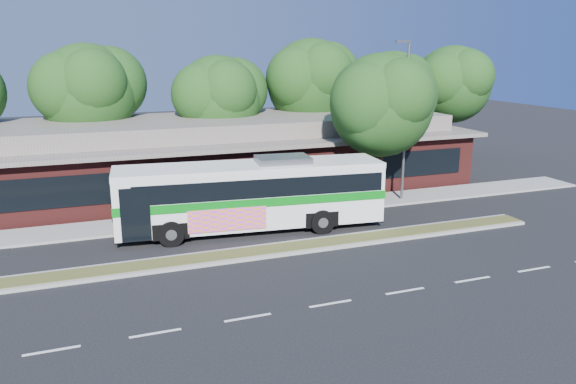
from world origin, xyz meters
The scene contains 12 objects.
ground centered at (0.00, 0.00, 0.00)m, with size 120.00×120.00×0.00m, color black.
median_strip centered at (0.00, 0.60, 0.07)m, with size 26.00×1.10×0.15m, color #495122.
sidewalk centered at (0.00, 6.40, 0.06)m, with size 44.00×2.60×0.12m, color gray.
plaza_building centered at (0.00, 12.99, 2.13)m, with size 33.20×11.20×4.45m.
lamp_post centered at (9.56, 6.00, 4.90)m, with size 0.93×0.18×9.07m.
tree_bg_b centered at (-6.57, 16.14, 6.14)m, with size 6.69×6.00×9.00m.
tree_bg_c centered at (1.40, 15.13, 5.59)m, with size 6.24×5.60×8.26m.
tree_bg_d centered at (8.45, 16.15, 6.42)m, with size 6.91×6.20×9.37m.
tree_bg_e centered at (14.42, 15.14, 5.74)m, with size 6.47×5.80×8.50m.
tree_bg_f centered at (20.43, 16.14, 6.06)m, with size 6.69×6.00×8.92m.
transit_bus centered at (-0.14, 3.79, 2.00)m, with size 13.00×4.02×3.59m.
sidewalk_tree centered at (8.54, 6.34, 5.72)m, with size 6.39×5.73×8.45m.
Camera 1 is at (-7.67, -21.30, 8.61)m, focal length 35.00 mm.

